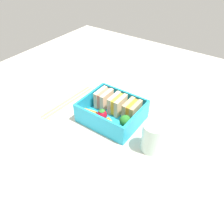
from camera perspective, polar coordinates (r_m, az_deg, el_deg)
name	(u,v)px	position (r cm, az deg, el deg)	size (l,w,h in cm)	color
ground_plane	(112,121)	(65.43, 0.00, -2.49)	(120.00, 120.00, 2.00)	beige
bento_tray	(112,117)	(64.37, 0.00, -1.44)	(16.71, 13.96, 1.20)	#21A5CD
bento_rim	(112,109)	(62.39, 0.00, 0.69)	(16.71, 13.96, 4.95)	#21A5CD
sandwich_left	(104,98)	(66.38, -2.17, 3.55)	(3.58, 5.47, 5.23)	beige
sandwich_center_left	(117,104)	(64.08, 1.40, 2.05)	(3.58, 5.47, 5.23)	beige
sandwich_center	(132,110)	(62.09, 5.21, 0.44)	(3.58, 5.47, 5.23)	tan
carrot_stick_left	(90,112)	(64.65, -5.73, 0.03)	(1.37, 1.37, 4.02)	orange
strawberry_far_left	(102,114)	(62.11, -2.63, -0.63)	(2.94, 2.94, 3.54)	red
carrot_stick_far_left	(111,123)	(60.85, -0.29, -2.86)	(1.18, 1.18, 3.87)	orange
broccoli_floret	(125,121)	(58.33, 3.46, -2.42)	(3.15, 3.15, 4.47)	#88C95E
chopstick_pair	(68,101)	(72.56, -11.37, 2.87)	(3.20, 20.97, 0.70)	tan
drinking_glass	(152,137)	(54.67, 10.44, -6.53)	(5.27, 5.27, 8.11)	silver
folded_napkin	(72,145)	(58.25, -10.52, -8.43)	(11.71, 9.54, 0.40)	white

